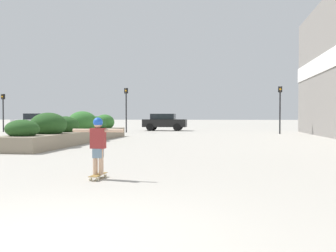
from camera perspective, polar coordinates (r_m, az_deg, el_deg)
ground_plane at (r=4.38m, az=-17.67°, el=-16.45°), size 300.00×300.00×0.00m
planter_box at (r=20.09m, az=-13.89°, el=-0.73°), size 1.85×12.54×1.63m
skateboard at (r=8.24m, az=-10.59°, el=-7.45°), size 0.23×0.67×0.10m
skateboarder at (r=8.15m, az=-10.61°, el=-2.11°), size 1.14×0.21×1.22m
car_leftmost at (r=35.40m, az=-0.55°, el=0.65°), size 4.07×1.85×1.60m
car_center_left at (r=37.17m, az=-19.14°, el=0.62°), size 4.56×1.87×1.62m
traffic_light_left at (r=31.50m, az=-6.40°, el=3.58°), size 0.28×0.30×3.72m
traffic_light_right at (r=29.97m, az=16.71°, el=3.56°), size 0.28×0.30×3.65m
traffic_light_far_left at (r=35.67m, az=-23.84°, el=2.81°), size 0.28×0.30×3.30m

